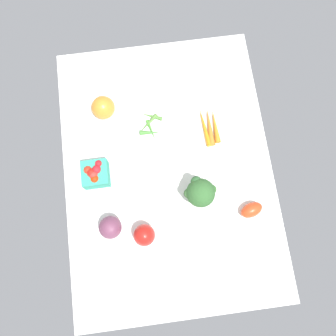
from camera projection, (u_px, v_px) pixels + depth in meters
tablecloth at (168, 170)px, 129.62cm from camera, size 104.00×76.00×2.00cm
broccoli_head at (200, 192)px, 118.78cm from camera, size 10.80×11.28×12.98cm
berry_basket at (95, 174)px, 124.19cm from camera, size 9.27×9.27×7.80cm
roma_tomato at (252, 210)px, 122.66cm from camera, size 7.05×9.05×4.92cm
red_onion_near_basket at (110, 227)px, 119.75cm from camera, size 7.94×7.94×7.94cm
carrot_bunch at (210, 126)px, 131.45cm from camera, size 15.75×6.99×2.33cm
okra_pile at (150, 126)px, 131.78cm from camera, size 12.23×9.61×1.88cm
bell_pepper_red at (144, 235)px, 118.87cm from camera, size 10.13×10.13×8.46cm
heirloom_tomato_orange at (103, 108)px, 129.70cm from camera, size 8.73×8.73×8.73cm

